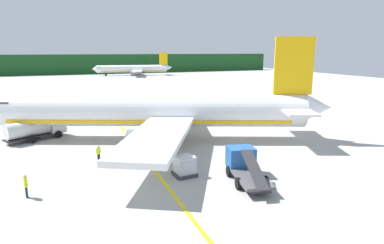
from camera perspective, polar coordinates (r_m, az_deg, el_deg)
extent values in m
cube|color=#A8A8A3|center=(62.18, -26.33, 1.44)|extent=(240.00, 320.00, 0.20)
cube|color=#19471E|center=(157.38, -23.74, 9.20)|extent=(216.00, 6.00, 8.72)
cylinder|color=white|center=(38.52, -7.37, 2.07)|extent=(34.77, 17.10, 3.80)
cone|color=white|center=(40.59, 21.19, 2.43)|extent=(4.18, 4.20, 3.23)
cube|color=#192333|center=(44.14, -29.85, 2.96)|extent=(3.44, 3.90, 0.60)
cube|color=white|center=(29.55, -5.97, -2.39)|extent=(11.78, 16.37, 0.50)
cylinder|color=slate|center=(32.73, -8.50, -3.17)|extent=(3.79, 3.24, 2.20)
cube|color=white|center=(47.38, -3.40, 3.26)|extent=(9.07, 16.70, 0.50)
cylinder|color=slate|center=(45.08, -5.92, 1.20)|extent=(3.79, 3.24, 2.20)
cube|color=#F2B20C|center=(39.13, 17.42, 9.36)|extent=(4.21, 1.99, 6.50)
cube|color=white|center=(39.62, 16.98, 2.50)|extent=(6.89, 10.84, 0.24)
cube|color=#F2B20C|center=(38.72, -7.33, 0.54)|extent=(31.37, 15.57, 0.36)
cylinder|color=black|center=(43.24, -25.52, -1.92)|extent=(1.15, 0.74, 1.10)
cylinder|color=gray|center=(43.07, -25.61, -0.89)|extent=(0.20, 0.20, 0.50)
cylinder|color=black|center=(36.48, -5.48, -3.23)|extent=(1.15, 0.74, 1.10)
cylinder|color=gray|center=(36.27, -5.50, -2.01)|extent=(0.20, 0.20, 0.50)
cylinder|color=black|center=(41.48, -4.70, -1.30)|extent=(1.15, 0.74, 1.10)
cylinder|color=gray|center=(41.30, -4.72, -0.22)|extent=(0.20, 0.20, 0.50)
cylinder|color=white|center=(142.20, -10.41, 9.18)|extent=(29.20, 7.46, 3.07)
cone|color=white|center=(142.43, -16.72, 8.87)|extent=(2.36, 3.18, 2.92)
cone|color=white|center=(143.69, -4.01, 9.51)|extent=(2.95, 2.97, 2.61)
cube|color=#192333|center=(142.28, -16.02, 9.19)|extent=(2.31, 2.87, 0.48)
cube|color=white|center=(134.95, -9.57, 8.82)|extent=(7.04, 13.48, 0.40)
cylinder|color=slate|center=(137.14, -10.22, 8.44)|extent=(2.82, 2.15, 1.78)
cube|color=white|center=(149.67, -9.90, 9.14)|extent=(4.49, 13.09, 0.40)
cylinder|color=slate|center=(147.45, -10.41, 8.70)|extent=(2.82, 2.15, 1.78)
cube|color=#F2B20C|center=(143.20, -5.04, 11.02)|extent=(3.56, 0.83, 5.25)
cube|color=white|center=(143.34, -5.01, 9.49)|extent=(3.83, 8.69, 0.19)
cube|color=#F2B20C|center=(142.25, -10.40, 8.84)|extent=(26.31, 6.86, 0.29)
cylinder|color=black|center=(142.33, -14.86, 8.01)|extent=(0.92, 0.41, 0.89)
cylinder|color=gray|center=(142.29, -14.87, 8.27)|extent=(0.16, 0.16, 0.40)
cylinder|color=black|center=(140.31, -9.84, 8.18)|extent=(0.92, 0.41, 0.89)
cylinder|color=gray|center=(140.26, -9.85, 8.45)|extent=(0.16, 0.16, 0.40)
cylinder|color=black|center=(144.49, -9.92, 8.30)|extent=(0.92, 0.41, 0.89)
cylinder|color=gray|center=(144.45, -9.93, 8.55)|extent=(0.16, 0.16, 0.40)
cube|color=white|center=(43.45, -22.84, -0.33)|extent=(2.63, 2.79, 1.80)
cube|color=#192333|center=(43.75, -21.89, 0.32)|extent=(0.95, 1.66, 0.94)
cylinder|color=silver|center=(42.09, -26.91, -1.09)|extent=(5.00, 3.82, 1.80)
cube|color=#262628|center=(42.65, -25.68, -2.17)|extent=(6.68, 4.56, 0.16)
cylinder|color=black|center=(44.51, -23.71, -1.51)|extent=(0.93, 0.67, 0.90)
cylinder|color=black|center=(42.58, -22.40, -1.99)|extent=(0.93, 0.67, 0.90)
cylinder|color=black|center=(43.32, -27.35, -2.22)|extent=(0.93, 0.67, 0.90)
cylinder|color=black|center=(41.34, -26.17, -2.75)|extent=(0.93, 0.67, 0.90)
cube|color=#2659A5|center=(27.98, 8.53, -6.17)|extent=(2.52, 2.21, 1.80)
cube|color=#192333|center=(28.64, 8.03, -4.96)|extent=(1.82, 0.46, 0.94)
cube|color=#4C4C51|center=(25.68, 10.48, -9.83)|extent=(2.98, 4.38, 0.24)
cube|color=#2D2D33|center=(24.98, 10.88, -8.08)|extent=(1.73, 4.23, 1.76)
cube|color=#262628|center=(26.54, 9.80, -9.52)|extent=(2.70, 6.00, 0.16)
cylinder|color=black|center=(27.76, 6.46, -8.56)|extent=(0.46, 0.94, 0.90)
cylinder|color=black|center=(28.41, 10.78, -8.21)|extent=(0.46, 0.94, 0.90)
cylinder|color=black|center=(25.45, 8.08, -10.61)|extent=(0.46, 0.94, 0.90)
cylinder|color=black|center=(26.16, 12.76, -10.15)|extent=(0.46, 0.94, 0.90)
cube|color=#333338|center=(27.84, -1.30, -9.08)|extent=(1.90, 1.90, 0.30)
cube|color=silver|center=(27.54, -1.31, -7.42)|extent=(1.68, 1.68, 1.42)
cube|color=silver|center=(26.90, -0.82, -6.65)|extent=(1.61, 0.78, 0.56)
cylinder|color=#191E33|center=(26.71, -27.06, -10.82)|extent=(0.14, 0.14, 0.86)
cylinder|color=#191E33|center=(26.54, -26.99, -10.96)|extent=(0.14, 0.14, 0.86)
cube|color=#CCE519|center=(26.35, -27.19, -9.37)|extent=(0.33, 0.48, 0.65)
cube|color=silver|center=(26.34, -27.19, -9.30)|extent=(0.34, 0.50, 0.06)
sphere|color=tan|center=(26.20, -27.28, -8.47)|extent=(0.23, 0.23, 0.23)
cylinder|color=#CCE519|center=(26.59, -27.30, -9.11)|extent=(0.09, 0.09, 0.62)
cylinder|color=#CCE519|center=(26.09, -27.09, -9.50)|extent=(0.09, 0.09, 0.62)
cylinder|color=#191E33|center=(32.24, -3.03, -5.56)|extent=(0.14, 0.14, 0.82)
cylinder|color=#191E33|center=(32.15, -3.30, -5.62)|extent=(0.14, 0.14, 0.82)
cube|color=orange|center=(31.98, -3.18, -4.37)|extent=(0.48, 0.32, 0.61)
cube|color=silver|center=(31.97, -3.18, -4.32)|extent=(0.49, 0.33, 0.06)
sphere|color=tan|center=(31.86, -3.19, -3.65)|extent=(0.22, 0.22, 0.22)
cylinder|color=orange|center=(32.11, -2.77, -4.24)|extent=(0.09, 0.09, 0.58)
cylinder|color=orange|center=(31.83, -3.59, -4.40)|extent=(0.09, 0.09, 0.58)
cylinder|color=#191E33|center=(32.21, -16.12, -6.09)|extent=(0.14, 0.14, 0.80)
cylinder|color=#191E33|center=(32.35, -15.94, -6.00)|extent=(0.14, 0.14, 0.80)
cube|color=#CCE519|center=(32.08, -16.10, -4.86)|extent=(0.45, 0.48, 0.60)
cube|color=silver|center=(32.07, -16.11, -4.81)|extent=(0.47, 0.49, 0.06)
sphere|color=tan|center=(31.96, -16.15, -4.17)|extent=(0.22, 0.22, 0.22)
cylinder|color=#CCE519|center=(31.86, -16.39, -4.94)|extent=(0.09, 0.09, 0.57)
cylinder|color=#CCE519|center=(32.28, -15.83, -4.68)|extent=(0.09, 0.09, 0.57)
cylinder|color=#191E33|center=(48.61, -25.94, -0.64)|extent=(0.14, 0.14, 0.86)
cylinder|color=#191E33|center=(48.73, -26.09, -0.62)|extent=(0.14, 0.14, 0.86)
cube|color=orange|center=(48.52, -26.10, 0.23)|extent=(0.48, 0.45, 0.64)
cube|color=silver|center=(48.52, -26.10, 0.27)|extent=(0.49, 0.47, 0.06)
sphere|color=tan|center=(48.44, -26.15, 0.74)|extent=(0.23, 0.23, 0.23)
cylinder|color=orange|center=(48.33, -25.88, 0.25)|extent=(0.09, 0.09, 0.61)
cylinder|color=orange|center=(48.71, -26.32, 0.29)|extent=(0.09, 0.09, 0.61)
cube|color=yellow|center=(34.13, -8.89, -5.39)|extent=(0.30, 60.00, 0.01)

